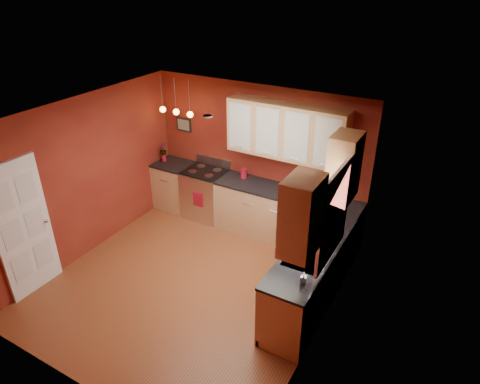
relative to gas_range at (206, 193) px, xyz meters
The scene contains 27 objects.
floor 2.08m from the gas_range, 62.94° to the right, with size 4.20×4.20×0.00m, color brown.
ceiling 2.93m from the gas_range, 62.94° to the right, with size 4.00×4.20×0.02m, color beige.
wall_back 1.27m from the gas_range, 18.02° to the left, with size 4.00×0.02×2.60m, color maroon.
wall_front 4.09m from the gas_range, 76.73° to the right, with size 4.00×0.02×2.60m, color maroon.
wall_left 2.25m from the gas_range, 120.95° to the right, with size 0.02×4.20×2.60m, color maroon.
wall_right 3.53m from the gas_range, 31.66° to the right, with size 0.02×4.20×2.60m, color maroon.
base_cabinets_back_left 0.73m from the gas_range, behind, with size 0.70×0.60×0.90m, color tan.
base_cabinets_back_right 1.65m from the gas_range, ahead, with size 2.54×0.60×0.90m, color tan.
base_cabinets_right 2.95m from the gas_range, 27.27° to the right, with size 0.60×2.10×0.90m, color tan.
counter_back_left 0.85m from the gas_range, behind, with size 0.70×0.62×0.04m, color black.
counter_back_right 1.71m from the gas_range, ahead, with size 2.54×0.62×0.04m, color black.
counter_right 2.98m from the gas_range, 27.27° to the right, with size 0.62×2.10×0.04m, color black.
gas_range is the anchor object (origin of this frame).
dishwasher_front 2.04m from the gas_range, ahead, with size 0.60×0.02×0.80m, color silver.
sink 3.05m from the gas_range, 29.78° to the right, with size 0.50×0.70×0.33m.
window 3.48m from the gas_range, 27.40° to the right, with size 0.06×1.02×1.22m.
door_left_wall 3.22m from the gas_range, 109.27° to the right, with size 0.12×0.82×2.05m.
upper_cabinets_back 2.12m from the gas_range, ahead, with size 2.00×0.35×0.90m, color tan.
upper_cabinets_right 3.45m from the gas_range, 28.26° to the right, with size 0.35×1.95×0.90m, color tan.
wall_picture 1.36m from the gas_range, 156.09° to the left, with size 0.32×0.03×0.26m, color black.
pendant_lights 1.62m from the gas_range, behind, with size 0.71×0.11×0.66m.
red_canister 0.94m from the gas_range, ahead, with size 0.12×0.12×0.18m.
red_vase 1.09m from the gas_range, behind, with size 0.09×0.09×0.14m, color maroon.
flowers 1.18m from the gas_range, behind, with size 0.12×0.12×0.21m, color maroon.
coffee_maker 2.32m from the gas_range, ahead, with size 0.18×0.18×0.26m.
soap_pump 3.49m from the gas_range, 36.39° to the right, with size 0.07×0.08×0.16m, color silver.
dish_towel 0.34m from the gas_range, 81.46° to the right, with size 0.21×0.01×0.28m, color maroon.
Camera 1 is at (3.17, -4.08, 4.29)m, focal length 32.00 mm.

